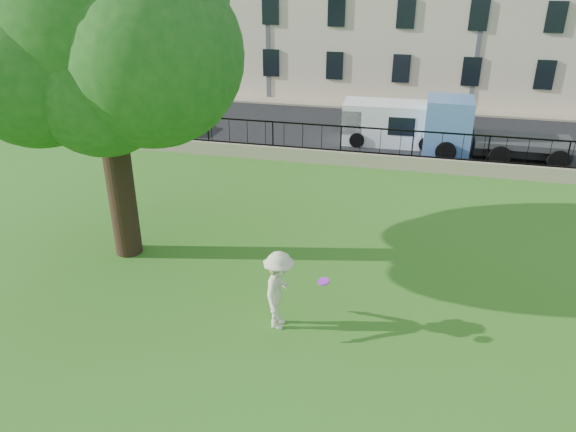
% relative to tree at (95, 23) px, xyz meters
% --- Properties ---
extents(ground, '(120.00, 120.00, 0.00)m').
position_rel_tree_xyz_m(ground, '(5.37, -2.90, -6.76)').
color(ground, '#37741B').
rests_on(ground, ground).
extents(retaining_wall, '(50.00, 0.40, 0.60)m').
position_rel_tree_xyz_m(retaining_wall, '(5.37, 9.10, -6.46)').
color(retaining_wall, gray).
rests_on(retaining_wall, ground).
extents(iron_railing, '(50.00, 0.05, 1.13)m').
position_rel_tree_xyz_m(iron_railing, '(5.37, 9.10, -5.60)').
color(iron_railing, black).
rests_on(iron_railing, retaining_wall).
extents(street, '(60.00, 9.00, 0.01)m').
position_rel_tree_xyz_m(street, '(5.37, 13.80, -6.75)').
color(street, black).
rests_on(street, ground).
extents(sidewalk, '(60.00, 1.40, 0.12)m').
position_rel_tree_xyz_m(sidewalk, '(5.37, 19.00, -6.70)').
color(sidewalk, gray).
rests_on(sidewalk, ground).
extents(tree, '(8.16, 6.36, 10.15)m').
position_rel_tree_xyz_m(tree, '(0.00, 0.00, 0.00)').
color(tree, black).
rests_on(tree, ground).
extents(man, '(0.77, 1.34, 2.06)m').
position_rel_tree_xyz_m(man, '(5.56, -2.66, -5.73)').
color(man, beige).
rests_on(man, ground).
extents(frisbee, '(0.31, 0.32, 0.12)m').
position_rel_tree_xyz_m(frisbee, '(6.67, -2.88, -5.17)').
color(frisbee, purple).
extents(red_sedan, '(4.83, 1.92, 1.56)m').
position_rel_tree_xyz_m(red_sedan, '(-5.63, 11.80, -5.98)').
color(red_sedan, maroon).
rests_on(red_sedan, street).
extents(white_van, '(4.72, 1.94, 1.97)m').
position_rel_tree_xyz_m(white_van, '(7.37, 12.50, -5.77)').
color(white_van, white).
rests_on(white_van, street).
extents(blue_truck, '(6.12, 2.25, 2.55)m').
position_rel_tree_xyz_m(blue_truck, '(11.87, 11.50, -5.48)').
color(blue_truck, '#5A87D4').
rests_on(blue_truck, street).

